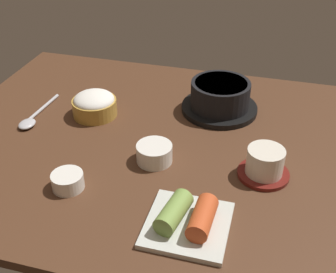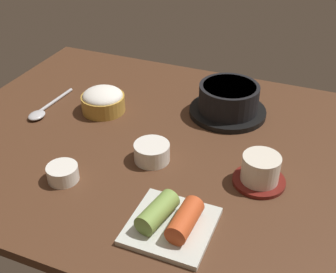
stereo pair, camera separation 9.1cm
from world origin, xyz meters
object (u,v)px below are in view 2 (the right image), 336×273
(rice_bowl, at_px, (103,100))
(banchan_cup_center, at_px, (152,152))
(tea_cup_with_saucer, at_px, (260,171))
(side_bowl_near, at_px, (63,173))
(spoon, at_px, (42,111))
(stone_pot, at_px, (228,101))
(kimchi_plate, at_px, (171,221))

(rice_bowl, xyz_separation_m, banchan_cup_center, (0.19, -0.14, -0.01))
(tea_cup_with_saucer, relative_size, side_bowl_near, 1.67)
(rice_bowl, xyz_separation_m, tea_cup_with_saucer, (0.41, -0.13, -0.00))
(banchan_cup_center, relative_size, spoon, 0.43)
(stone_pot, distance_m, banchan_cup_center, 0.26)
(side_bowl_near, height_order, spoon, side_bowl_near)
(rice_bowl, distance_m, tea_cup_with_saucer, 0.43)
(stone_pot, distance_m, side_bowl_near, 0.43)
(stone_pot, relative_size, kimchi_plate, 1.31)
(tea_cup_with_saucer, xyz_separation_m, side_bowl_near, (-0.35, -0.13, -0.01))
(rice_bowl, distance_m, banchan_cup_center, 0.24)
(banchan_cup_center, height_order, kimchi_plate, kimchi_plate)
(side_bowl_near, distance_m, spoon, 0.27)
(rice_bowl, bearing_deg, spoon, -152.81)
(kimchi_plate, bearing_deg, spoon, 151.43)
(stone_pot, height_order, spoon, stone_pot)
(stone_pot, xyz_separation_m, banchan_cup_center, (-0.09, -0.24, -0.02))
(banchan_cup_center, height_order, spoon, banchan_cup_center)
(side_bowl_near, relative_size, spoon, 0.35)
(tea_cup_with_saucer, height_order, side_bowl_near, tea_cup_with_saucer)
(stone_pot, xyz_separation_m, side_bowl_near, (-0.23, -0.36, -0.02))
(tea_cup_with_saucer, bearing_deg, kimchi_plate, -122.44)
(kimchi_plate, height_order, spoon, kimchi_plate)
(tea_cup_with_saucer, height_order, banchan_cup_center, tea_cup_with_saucer)
(kimchi_plate, xyz_separation_m, spoon, (-0.43, 0.23, -0.01))
(banchan_cup_center, bearing_deg, side_bowl_near, -137.16)
(banchan_cup_center, relative_size, kimchi_plate, 0.53)
(rice_bowl, bearing_deg, stone_pot, 19.33)
(stone_pot, distance_m, spoon, 0.45)
(tea_cup_with_saucer, height_order, spoon, tea_cup_with_saucer)
(stone_pot, height_order, rice_bowl, stone_pot)
(stone_pot, distance_m, kimchi_plate, 0.40)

